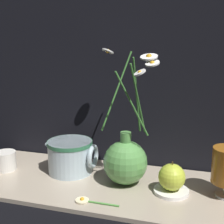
{
  "coord_description": "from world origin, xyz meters",
  "views": [
    {
      "loc": [
        0.25,
        -0.81,
        0.42
      ],
      "look_at": [
        0.02,
        0.0,
        0.23
      ],
      "focal_mm": 50.0,
      "sensor_mm": 36.0,
      "label": 1
    }
  ],
  "objects_px": {
    "yellow_mug": "(6,160)",
    "ceramic_pitcher": "(71,155)",
    "orange_fruit": "(172,177)",
    "vase_with_flowers": "(126,160)"
  },
  "relations": [
    {
      "from": "vase_with_flowers",
      "to": "ceramic_pitcher",
      "type": "distance_m",
      "value": 0.19
    },
    {
      "from": "orange_fruit",
      "to": "yellow_mug",
      "type": "bearing_deg",
      "value": 178.71
    },
    {
      "from": "vase_with_flowers",
      "to": "yellow_mug",
      "type": "bearing_deg",
      "value": -178.37
    },
    {
      "from": "orange_fruit",
      "to": "ceramic_pitcher",
      "type": "bearing_deg",
      "value": 170.91
    },
    {
      "from": "ceramic_pitcher",
      "to": "orange_fruit",
      "type": "xyz_separation_m",
      "value": [
        0.32,
        -0.05,
        -0.01
      ]
    },
    {
      "from": "ceramic_pitcher",
      "to": "vase_with_flowers",
      "type": "bearing_deg",
      "value": -8.6
    },
    {
      "from": "vase_with_flowers",
      "to": "orange_fruit",
      "type": "xyz_separation_m",
      "value": [
        0.14,
        -0.02,
        -0.03
      ]
    },
    {
      "from": "vase_with_flowers",
      "to": "orange_fruit",
      "type": "bearing_deg",
      "value": -9.75
    },
    {
      "from": "yellow_mug",
      "to": "ceramic_pitcher",
      "type": "xyz_separation_m",
      "value": [
        0.21,
        0.04,
        0.03
      ]
    },
    {
      "from": "yellow_mug",
      "to": "ceramic_pitcher",
      "type": "bearing_deg",
      "value": 10.56
    }
  ]
}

